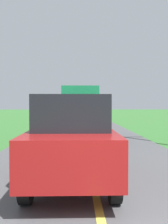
% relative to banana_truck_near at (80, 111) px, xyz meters
% --- Properties ---
extents(banana_truck_near, '(2.38, 5.82, 2.80)m').
position_rel_banana_truck_near_xyz_m(banana_truck_near, '(0.00, 0.00, 0.00)').
color(banana_truck_near, '#2D2D30').
rests_on(banana_truck_near, road_surface).
extents(banana_truck_far, '(2.38, 5.81, 2.80)m').
position_rel_banana_truck_near_xyz_m(banana_truck_far, '(0.06, 11.88, 0.00)').
color(banana_truck_far, '#2D2D30').
rests_on(banana_truck_far, road_surface).
extents(following_car, '(1.74, 4.10, 1.92)m').
position_rel_banana_truck_near_xyz_m(following_car, '(-0.28, -8.15, -0.40)').
color(following_car, maroon).
rests_on(following_car, road_surface).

